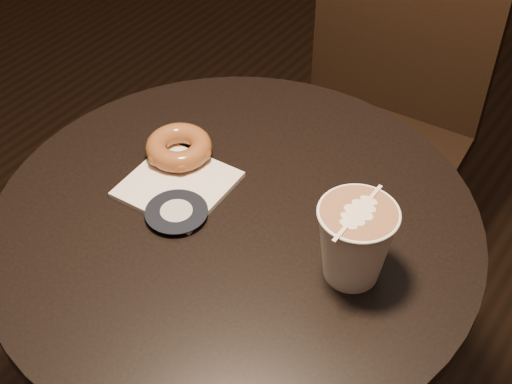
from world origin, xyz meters
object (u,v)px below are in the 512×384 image
cafe_table (238,304)px  doughnut (179,147)px  pastry_bag (178,184)px  chair (382,93)px  latte_cup (355,244)px

cafe_table → doughnut: size_ratio=7.38×
pastry_bag → doughnut: size_ratio=1.42×
cafe_table → pastry_bag: (-0.11, 0.00, 0.20)m
cafe_table → chair: 0.63m
chair → doughnut: 0.61m
pastry_bag → doughnut: (-0.04, 0.05, 0.02)m
cafe_table → pastry_bag: size_ratio=5.19×
pastry_bag → chair: bearing=83.6°
pastry_bag → doughnut: bearing=124.0°
chair → latte_cup: bearing=-72.2°
pastry_bag → doughnut: 0.06m
chair → doughnut: size_ratio=10.07×
doughnut → latte_cup: latte_cup is taller
pastry_bag → latte_cup: 0.30m
cafe_table → chair: bearing=96.7°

